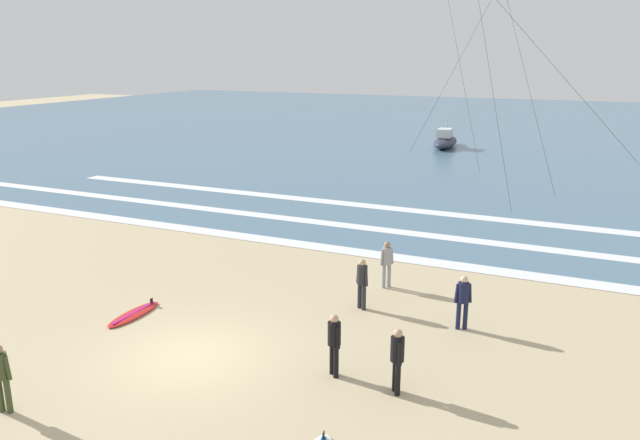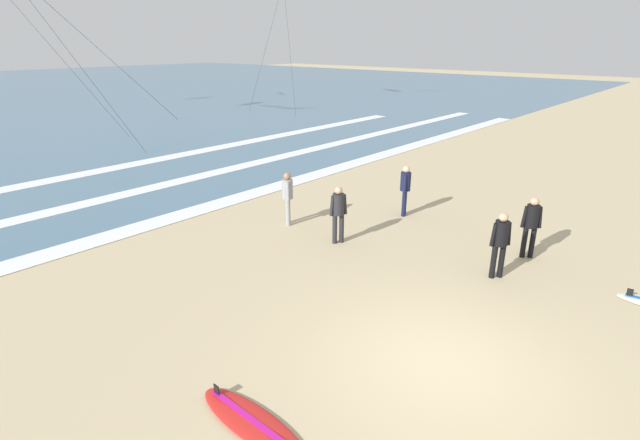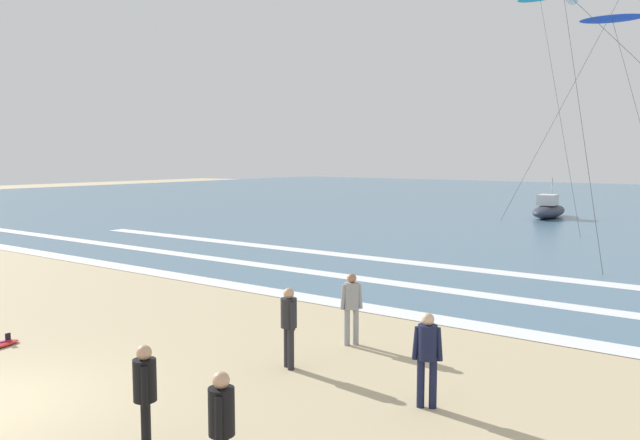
{
  "view_description": "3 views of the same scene",
  "coord_description": "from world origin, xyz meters",
  "px_view_note": "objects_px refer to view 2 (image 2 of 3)",
  "views": [
    {
      "loc": [
        9.04,
        -11.87,
        7.59
      ],
      "look_at": [
        1.71,
        4.34,
        2.77
      ],
      "focal_mm": 34.7,
      "sensor_mm": 36.0,
      "label": 1
    },
    {
      "loc": [
        -6.6,
        -2.97,
        5.22
      ],
      "look_at": [
        1.21,
        3.82,
        1.36
      ],
      "focal_mm": 27.19,
      "sensor_mm": 36.0,
      "label": 2
    },
    {
      "loc": [
        10.75,
        -4.76,
        4.15
      ],
      "look_at": [
        1.7,
        7.39,
        2.64
      ],
      "focal_mm": 35.95,
      "sensor_mm": 36.0,
      "label": 3
    }
  ],
  "objects_px": {
    "surfer_background_far": "(338,210)",
    "surfboard_right_spare": "(252,422)",
    "surfer_foreground_main": "(405,186)",
    "surfer_left_near": "(501,239)",
    "surfer_mid_group": "(531,222)",
    "surfer_right_near": "(288,194)"
  },
  "relations": [
    {
      "from": "surfer_left_near",
      "to": "surfer_right_near",
      "type": "relative_size",
      "value": 1.0
    },
    {
      "from": "surfer_right_near",
      "to": "surfboard_right_spare",
      "type": "relative_size",
      "value": 0.76
    },
    {
      "from": "surfboard_right_spare",
      "to": "surfer_right_near",
      "type": "bearing_deg",
      "value": 40.84
    },
    {
      "from": "surfer_background_far",
      "to": "surfer_right_near",
      "type": "relative_size",
      "value": 1.0
    },
    {
      "from": "surfer_left_near",
      "to": "surfboard_right_spare",
      "type": "bearing_deg",
      "value": 173.36
    },
    {
      "from": "surfer_background_far",
      "to": "surfboard_right_spare",
      "type": "height_order",
      "value": "surfer_background_far"
    },
    {
      "from": "surfer_background_far",
      "to": "surfer_right_near",
      "type": "bearing_deg",
      "value": 86.73
    },
    {
      "from": "surfer_background_far",
      "to": "surfer_left_near",
      "type": "bearing_deg",
      "value": -78.65
    },
    {
      "from": "surfer_left_near",
      "to": "surfer_mid_group",
      "type": "distance_m",
      "value": 1.62
    },
    {
      "from": "surfer_right_near",
      "to": "surfer_foreground_main",
      "type": "bearing_deg",
      "value": -36.48
    },
    {
      "from": "surfboard_right_spare",
      "to": "surfer_foreground_main",
      "type": "bearing_deg",
      "value": 18.86
    },
    {
      "from": "surfer_right_near",
      "to": "surfboard_right_spare",
      "type": "bearing_deg",
      "value": -139.16
    },
    {
      "from": "surfer_right_near",
      "to": "surfer_background_far",
      "type": "bearing_deg",
      "value": -93.27
    },
    {
      "from": "surfer_mid_group",
      "to": "surfboard_right_spare",
      "type": "height_order",
      "value": "surfer_mid_group"
    },
    {
      "from": "surfer_background_far",
      "to": "surfboard_right_spare",
      "type": "xyz_separation_m",
      "value": [
        -6.03,
        -3.29,
        -0.91
      ]
    },
    {
      "from": "surfer_foreground_main",
      "to": "surfer_mid_group",
      "type": "relative_size",
      "value": 1.0
    },
    {
      "from": "surfer_mid_group",
      "to": "surfer_background_far",
      "type": "bearing_deg",
      "value": 119.95
    },
    {
      "from": "surfer_left_near",
      "to": "surfer_background_far",
      "type": "relative_size",
      "value": 1.0
    },
    {
      "from": "surfer_left_near",
      "to": "surfer_right_near",
      "type": "xyz_separation_m",
      "value": [
        -0.7,
        6.11,
        0.0
      ]
    },
    {
      "from": "surfer_foreground_main",
      "to": "surfer_mid_group",
      "type": "height_order",
      "value": "same"
    },
    {
      "from": "surfer_foreground_main",
      "to": "surfer_mid_group",
      "type": "bearing_deg",
      "value": -99.16
    },
    {
      "from": "surfer_left_near",
      "to": "surfer_foreground_main",
      "type": "bearing_deg",
      "value": 59.89
    }
  ]
}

